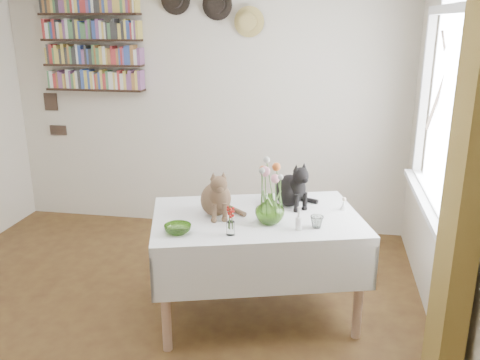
% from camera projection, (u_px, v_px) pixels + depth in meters
% --- Properties ---
extents(room, '(4.08, 4.58, 2.58)m').
position_uv_depth(room, '(112.00, 167.00, 2.93)').
color(room, brown).
rests_on(room, ground).
extents(window, '(0.12, 1.52, 1.32)m').
position_uv_depth(window, '(444.00, 127.00, 3.32)').
color(window, white).
rests_on(window, room).
extents(curtain, '(0.12, 0.38, 2.10)m').
position_uv_depth(curtain, '(462.00, 211.00, 2.54)').
color(curtain, brown).
rests_on(curtain, room).
extents(dining_table, '(1.63, 1.28, 0.76)m').
position_uv_depth(dining_table, '(256.00, 241.00, 3.58)').
color(dining_table, white).
rests_on(dining_table, room).
extents(tabby_cat, '(0.33, 0.36, 0.35)m').
position_uv_depth(tabby_cat, '(216.00, 191.00, 3.50)').
color(tabby_cat, brown).
rests_on(tabby_cat, dining_table).
extents(black_cat, '(0.37, 0.37, 0.35)m').
position_uv_depth(black_cat, '(290.00, 182.00, 3.68)').
color(black_cat, black).
rests_on(black_cat, dining_table).
extents(flower_vase, '(0.27, 0.27, 0.20)m').
position_uv_depth(flower_vase, '(270.00, 208.00, 3.37)').
color(flower_vase, '#79B045').
rests_on(flower_vase, dining_table).
extents(green_bowl, '(0.19, 0.19, 0.05)m').
position_uv_depth(green_bowl, '(178.00, 229.00, 3.23)').
color(green_bowl, '#79B045').
rests_on(green_bowl, dining_table).
extents(drinking_glass, '(0.11, 0.11, 0.08)m').
position_uv_depth(drinking_glass, '(317.00, 222.00, 3.30)').
color(drinking_glass, white).
rests_on(drinking_glass, dining_table).
extents(candlestick, '(0.04, 0.04, 0.16)m').
position_uv_depth(candlestick, '(299.00, 222.00, 3.27)').
color(candlestick, white).
rests_on(candlestick, dining_table).
extents(berry_jar, '(0.05, 0.05, 0.22)m').
position_uv_depth(berry_jar, '(230.00, 220.00, 3.18)').
color(berry_jar, white).
rests_on(berry_jar, dining_table).
extents(porcelain_figurine, '(0.05, 0.05, 0.10)m').
position_uv_depth(porcelain_figurine, '(344.00, 204.00, 3.62)').
color(porcelain_figurine, white).
rests_on(porcelain_figurine, dining_table).
extents(flower_bouquet, '(0.17, 0.13, 0.39)m').
position_uv_depth(flower_bouquet, '(271.00, 174.00, 3.31)').
color(flower_bouquet, '#4C7233').
rests_on(flower_bouquet, flower_vase).
extents(bookshelf_unit, '(1.00, 0.16, 0.91)m').
position_uv_depth(bookshelf_unit, '(92.00, 44.00, 4.97)').
color(bookshelf_unit, black).
rests_on(bookshelf_unit, room).
extents(wall_hats, '(0.98, 0.09, 0.48)m').
position_uv_depth(wall_hats, '(213.00, 9.00, 4.70)').
color(wall_hats, black).
rests_on(wall_hats, room).
extents(wall_art_plaques, '(0.21, 0.02, 0.44)m').
position_uv_depth(wall_art_plaques, '(54.00, 114.00, 5.34)').
color(wall_art_plaques, '#38281E').
rests_on(wall_art_plaques, room).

